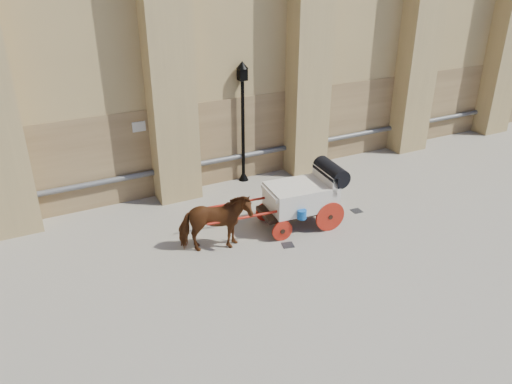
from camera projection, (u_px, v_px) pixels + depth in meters
ground at (253, 238)px, 14.37m from camera, size 90.00×90.00×0.00m
horse at (215, 224)px, 13.46m from camera, size 2.11×1.34×1.65m
carriage at (305, 194)px, 14.70m from camera, size 4.35×1.60×1.87m
street_lamp at (243, 119)px, 17.06m from camera, size 0.40×0.40×4.24m
drain_grate_near at (288, 245)px, 14.02m from camera, size 0.39×0.39×0.01m
drain_grate_far at (357, 211)px, 15.87m from camera, size 0.34×0.34×0.01m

